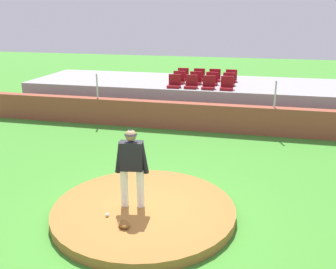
% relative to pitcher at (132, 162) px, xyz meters
% --- Properties ---
extents(ground_plane, '(60.00, 60.00, 0.00)m').
position_rel_pitcher_xyz_m(ground_plane, '(0.23, 0.03, -1.19)').
color(ground_plane, '#3E882B').
extents(pitchers_mound, '(3.86, 3.86, 0.20)m').
position_rel_pitcher_xyz_m(pitchers_mound, '(0.23, 0.03, -1.09)').
color(pitchers_mound, '#9E672F').
rests_on(pitchers_mound, ground_plane).
extents(pitcher, '(0.71, 0.32, 1.71)m').
position_rel_pitcher_xyz_m(pitcher, '(0.00, 0.00, 0.00)').
color(pitcher, white).
rests_on(pitcher, pitchers_mound).
extents(baseball, '(0.07, 0.07, 0.07)m').
position_rel_pitcher_xyz_m(baseball, '(-0.37, -0.54, -0.96)').
color(baseball, white).
rests_on(baseball, pitchers_mound).
extents(fielding_glove, '(0.34, 0.36, 0.11)m').
position_rel_pitcher_xyz_m(fielding_glove, '(0.09, -0.82, -0.94)').
color(fielding_glove, brown).
rests_on(fielding_glove, pitchers_mound).
extents(brick_barrier, '(16.37, 0.40, 0.99)m').
position_rel_pitcher_xyz_m(brick_barrier, '(0.23, 6.36, -0.70)').
color(brick_barrier, brown).
rests_on(brick_barrier, ground_plane).
extents(fence_post_left, '(0.06, 0.06, 0.92)m').
position_rel_pitcher_xyz_m(fence_post_left, '(-3.49, 6.36, 0.25)').
color(fence_post_left, silver).
rests_on(fence_post_left, brick_barrier).
extents(fence_post_right, '(0.06, 0.06, 0.92)m').
position_rel_pitcher_xyz_m(fence_post_right, '(3.00, 6.36, 0.25)').
color(fence_post_right, silver).
rests_on(fence_post_right, brick_barrier).
extents(bleacher_platform, '(14.98, 4.01, 1.28)m').
position_rel_pitcher_xyz_m(bleacher_platform, '(0.23, 9.15, -0.55)').
color(bleacher_platform, gray).
rests_on(bleacher_platform, ground_plane).
extents(stadium_chair_0, '(0.48, 0.44, 0.50)m').
position_rel_pitcher_xyz_m(stadium_chair_0, '(-0.80, 7.65, 0.24)').
color(stadium_chair_0, maroon).
rests_on(stadium_chair_0, bleacher_platform).
extents(stadium_chair_1, '(0.48, 0.44, 0.50)m').
position_rel_pitcher_xyz_m(stadium_chair_1, '(-0.12, 7.68, 0.24)').
color(stadium_chair_1, maroon).
rests_on(stadium_chair_1, bleacher_platform).
extents(stadium_chair_2, '(0.48, 0.44, 0.50)m').
position_rel_pitcher_xyz_m(stadium_chair_2, '(0.56, 7.65, 0.24)').
color(stadium_chair_2, maroon).
rests_on(stadium_chair_2, bleacher_platform).
extents(stadium_chair_3, '(0.48, 0.44, 0.50)m').
position_rel_pitcher_xyz_m(stadium_chair_3, '(1.26, 7.66, 0.24)').
color(stadium_chair_3, maroon).
rests_on(stadium_chair_3, bleacher_platform).
extents(stadium_chair_4, '(0.48, 0.44, 0.50)m').
position_rel_pitcher_xyz_m(stadium_chair_4, '(-0.80, 8.55, 0.24)').
color(stadium_chair_4, maroon).
rests_on(stadium_chair_4, bleacher_platform).
extents(stadium_chair_5, '(0.48, 0.44, 0.50)m').
position_rel_pitcher_xyz_m(stadium_chair_5, '(-0.10, 8.55, 0.24)').
color(stadium_chair_5, maroon).
rests_on(stadium_chair_5, bleacher_platform).
extents(stadium_chair_6, '(0.48, 0.44, 0.50)m').
position_rel_pitcher_xyz_m(stadium_chair_6, '(0.56, 8.55, 0.24)').
color(stadium_chair_6, maroon).
rests_on(stadium_chair_6, bleacher_platform).
extents(stadium_chair_7, '(0.48, 0.44, 0.50)m').
position_rel_pitcher_xyz_m(stadium_chair_7, '(1.26, 8.55, 0.24)').
color(stadium_chair_7, maroon).
rests_on(stadium_chair_7, bleacher_platform).
extents(stadium_chair_8, '(0.48, 0.44, 0.50)m').
position_rel_pitcher_xyz_m(stadium_chair_8, '(-0.81, 9.47, 0.24)').
color(stadium_chair_8, maroon).
rests_on(stadium_chair_8, bleacher_platform).
extents(stadium_chair_9, '(0.48, 0.44, 0.50)m').
position_rel_pitcher_xyz_m(stadium_chair_9, '(-0.10, 9.49, 0.24)').
color(stadium_chair_9, maroon).
rests_on(stadium_chair_9, bleacher_platform).
extents(stadium_chair_10, '(0.48, 0.44, 0.50)m').
position_rel_pitcher_xyz_m(stadium_chair_10, '(0.58, 9.49, 0.24)').
color(stadium_chair_10, maroon).
rests_on(stadium_chair_10, bleacher_platform).
extents(stadium_chair_11, '(0.48, 0.44, 0.50)m').
position_rel_pitcher_xyz_m(stadium_chair_11, '(1.28, 9.47, 0.24)').
color(stadium_chair_11, maroon).
rests_on(stadium_chair_11, bleacher_platform).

